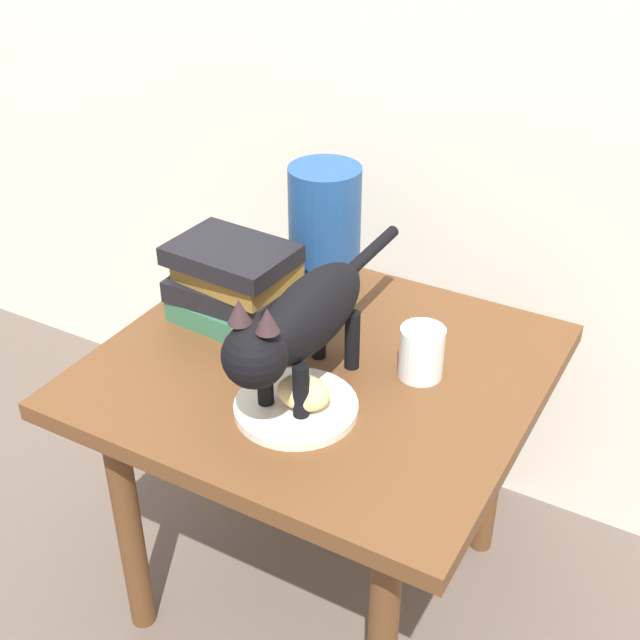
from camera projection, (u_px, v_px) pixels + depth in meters
ground_plane at (320, 579)px, 1.63m from camera, size 6.00×6.00×0.00m
side_table at (320, 398)px, 1.40m from camera, size 0.68×0.63×0.51m
plate at (296, 407)px, 1.25m from camera, size 0.18×0.18×0.01m
bread_roll at (304, 392)px, 1.23m from camera, size 0.08×0.07×0.05m
cat at (301, 322)px, 1.21m from camera, size 0.09×0.48×0.23m
book_stack at (233, 282)px, 1.43m from camera, size 0.21×0.17×0.15m
green_vase at (325, 231)px, 1.49m from camera, size 0.13×0.13×0.24m
candle_jar at (421, 355)px, 1.31m from camera, size 0.07×0.07×0.08m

